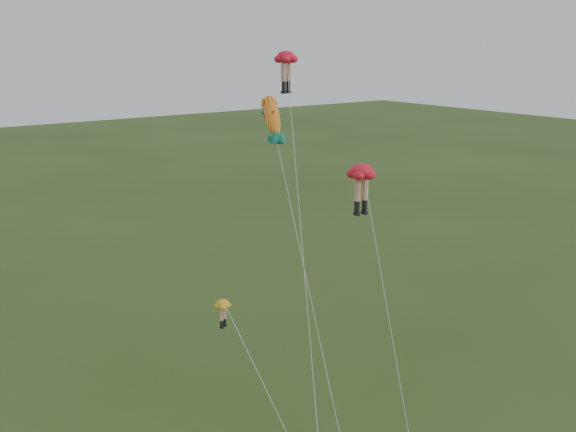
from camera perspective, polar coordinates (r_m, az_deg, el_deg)
legs_kite_red_high at (r=42.75m, az=-0.15°, el=13.35°), size 8.25×13.90×20.10m
legs_kite_red_mid at (r=34.42m, az=6.61°, el=3.38°), size 2.33×6.95×14.40m
legs_kite_yellow at (r=31.42m, az=-5.26°, el=-9.07°), size 1.72×7.82×8.60m
fish_kite at (r=33.49m, az=-1.40°, el=8.68°), size 1.80×8.93×18.15m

